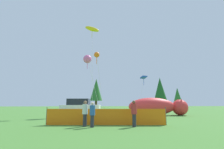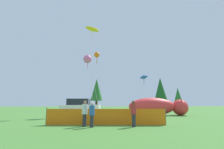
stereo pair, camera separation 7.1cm
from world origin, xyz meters
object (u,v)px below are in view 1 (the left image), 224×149
kite_pink_octopus (87,59)px  spectator_in_blue_shirt (85,112)px  folding_chair (138,113)px  inflatable_cat (157,107)px  spectator_in_grey_shirt (134,112)px  kite_orange_flower (97,55)px  kite_yellow_hero (92,29)px  kite_blue_box (144,78)px  spectator_in_black_shirt (92,113)px  parked_car (80,108)px

kite_pink_octopus → spectator_in_blue_shirt: bearing=-87.0°
folding_chair → inflatable_cat: bearing=-65.7°
spectator_in_grey_shirt → kite_orange_flower: kite_orange_flower is taller
spectator_in_grey_shirt → kite_pink_octopus: 12.45m
kite_pink_octopus → kite_yellow_hero: size_ratio=0.61×
inflatable_cat → kite_yellow_hero: kite_yellow_hero is taller
kite_pink_octopus → kite_blue_box: bearing=34.6°
spectator_in_black_shirt → spectator_in_blue_shirt: (-0.52, 0.42, 0.05)m
spectator_in_black_shirt → kite_blue_box: 18.75m
parked_car → spectator_in_grey_shirt: bearing=-53.0°
spectator_in_grey_shirt → kite_orange_flower: bearing=103.6°
parked_car → spectator_in_grey_shirt: size_ratio=2.46×
spectator_in_blue_shirt → kite_orange_flower: 12.80m
parked_car → kite_pink_octopus: bearing=85.9°
parked_car → folding_chair: 6.17m
inflatable_cat → spectator_in_grey_shirt: (-5.12, -10.09, -0.06)m
inflatable_cat → kite_pink_octopus: size_ratio=1.00×
spectator_in_black_shirt → spectator_in_grey_shirt: 2.84m
inflatable_cat → kite_pink_octopus: (-8.99, -0.00, 6.13)m
inflatable_cat → folding_chair: bearing=-129.0°
folding_chair → kite_pink_octopus: bearing=28.9°
folding_chair → kite_blue_box: bearing=-43.7°
inflatable_cat → kite_yellow_hero: (-8.51, 1.62, 10.91)m
spectator_in_black_shirt → kite_orange_flower: bearing=89.2°
kite_blue_box → spectator_in_black_shirt: bearing=-116.1°
spectator_in_grey_shirt → spectator_in_black_shirt: bearing=-179.9°
inflatable_cat → kite_blue_box: 7.75m
kite_blue_box → kite_orange_flower: bearing=-146.4°
folding_chair → inflatable_cat: (3.50, 4.04, 0.50)m
folding_chair → spectator_in_blue_shirt: 7.53m
kite_yellow_hero → kite_blue_box: kite_yellow_hero is taller
kite_blue_box → kite_orange_flower: size_ratio=0.71×
kite_orange_flower → kite_blue_box: bearing=33.6°
folding_chair → spectator_in_blue_shirt: spectator_in_blue_shirt is taller
spectator_in_blue_shirt → kite_orange_flower: bearing=86.4°
folding_chair → kite_yellow_hero: kite_yellow_hero is taller
kite_blue_box → kite_pink_octopus: bearing=-145.4°
folding_chair → kite_orange_flower: kite_orange_flower is taller
kite_pink_octopus → kite_blue_box: 11.01m
parked_car → inflatable_cat: 9.84m
inflatable_cat → spectator_in_black_shirt: inflatable_cat is taller
kite_yellow_hero → parked_car: bearing=-103.0°
parked_car → folding_chair: parked_car is taller
kite_blue_box → kite_orange_flower: kite_orange_flower is taller
folding_chair → spectator_in_grey_shirt: size_ratio=0.50×
spectator_in_black_shirt → folding_chair: bearing=53.6°
inflatable_cat → kite_blue_box: kite_blue_box is taller
spectator_in_grey_shirt → kite_yellow_hero: 16.40m
inflatable_cat → kite_yellow_hero: bearing=171.1°
kite_yellow_hero → kite_orange_flower: bearing=-41.4°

